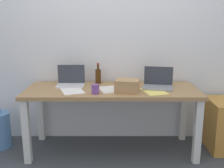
% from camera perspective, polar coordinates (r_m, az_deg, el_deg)
% --- Properties ---
extents(ground_plane, '(8.00, 8.00, 0.00)m').
position_cam_1_polar(ground_plane, '(3.17, -0.00, -13.66)').
color(ground_plane, '#42474C').
extents(back_wall, '(5.20, 0.08, 2.60)m').
position_cam_1_polar(back_wall, '(3.23, -0.00, 10.85)').
color(back_wall, white).
rests_on(back_wall, ground).
extents(desk, '(1.86, 0.69, 0.72)m').
position_cam_1_polar(desk, '(2.94, -0.00, -2.74)').
color(desk, '#A37A4C').
rests_on(desk, ground).
extents(laptop_left, '(0.31, 0.21, 0.23)m').
position_cam_1_polar(laptop_left, '(3.06, -8.71, 0.59)').
color(laptop_left, silver).
rests_on(laptop_left, desk).
extents(laptop_right, '(0.35, 0.30, 0.22)m').
position_cam_1_polar(laptop_right, '(2.98, 9.68, 0.08)').
color(laptop_right, gray).
rests_on(laptop_right, desk).
extents(beer_bottle, '(0.07, 0.07, 0.24)m').
position_cam_1_polar(beer_bottle, '(3.14, -2.95, 1.77)').
color(beer_bottle, '#47280F').
rests_on(beer_bottle, desk).
extents(computer_mouse, '(0.10, 0.12, 0.03)m').
position_cam_1_polar(computer_mouse, '(3.02, 1.84, -0.13)').
color(computer_mouse, '#D84C38').
rests_on(computer_mouse, desk).
extents(cardboard_box, '(0.27, 0.22, 0.13)m').
position_cam_1_polar(cardboard_box, '(2.77, 3.22, -0.39)').
color(cardboard_box, tan).
rests_on(cardboard_box, desk).
extents(coffee_mug, '(0.08, 0.08, 0.09)m').
position_cam_1_polar(coffee_mug, '(2.71, -3.52, -1.08)').
color(coffee_mug, '#724799').
rests_on(coffee_mug, desk).
extents(paper_sheet_front_right, '(0.28, 0.34, 0.00)m').
position_cam_1_polar(paper_sheet_front_right, '(2.83, 8.86, -1.52)').
color(paper_sheet_front_right, '#F4E06B').
rests_on(paper_sheet_front_right, desk).
extents(paper_sheet_front_left, '(0.30, 0.35, 0.00)m').
position_cam_1_polar(paper_sheet_front_left, '(2.86, -8.42, -1.39)').
color(paper_sheet_front_left, white).
rests_on(paper_sheet_front_left, desk).
extents(paper_sheet_center, '(0.28, 0.34, 0.00)m').
position_cam_1_polar(paper_sheet_center, '(2.87, -0.35, -1.15)').
color(paper_sheet_center, white).
rests_on(paper_sheet_center, desk).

